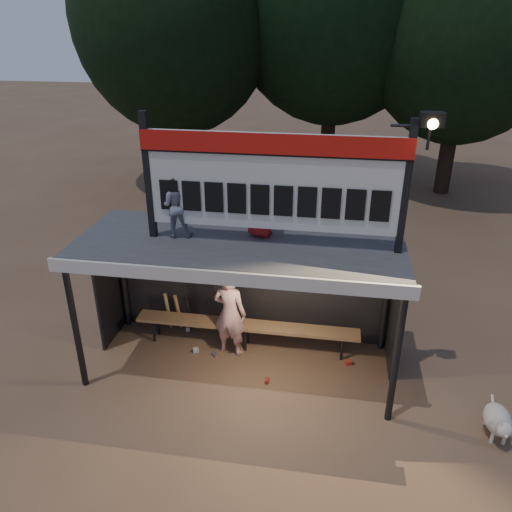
# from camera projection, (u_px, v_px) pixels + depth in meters

# --- Properties ---
(ground) EXTENTS (80.00, 80.00, 0.00)m
(ground) POSITION_uv_depth(u_px,v_px,m) (241.00, 365.00, 8.57)
(ground) COLOR brown
(ground) RESTS_ON ground
(player) EXTENTS (0.65, 0.49, 1.61)m
(player) POSITION_uv_depth(u_px,v_px,m) (230.00, 313.00, 8.56)
(player) COLOR white
(player) RESTS_ON ground
(child_a) EXTENTS (0.56, 0.47, 1.02)m
(child_a) POSITION_uv_depth(u_px,v_px,m) (175.00, 205.00, 7.56)
(child_a) COLOR gray
(child_a) RESTS_ON dugout_shelter
(child_b) EXTENTS (0.61, 0.49, 1.08)m
(child_b) POSITION_uv_depth(u_px,v_px,m) (261.00, 202.00, 7.56)
(child_b) COLOR #A41919
(child_b) RESTS_ON dugout_shelter
(dugout_shelter) EXTENTS (5.10, 2.08, 2.32)m
(dugout_shelter) POSITION_uv_depth(u_px,v_px,m) (242.00, 262.00, 8.00)
(dugout_shelter) COLOR #3A3A3C
(dugout_shelter) RESTS_ON ground
(scoreboard_assembly) EXTENTS (4.10, 0.27, 1.99)m
(scoreboard_assembly) POSITION_uv_depth(u_px,v_px,m) (276.00, 179.00, 7.06)
(scoreboard_assembly) COLOR black
(scoreboard_assembly) RESTS_ON dugout_shelter
(bench) EXTENTS (4.00, 0.35, 0.48)m
(bench) POSITION_uv_depth(u_px,v_px,m) (246.00, 326.00, 8.88)
(bench) COLOR #946D46
(bench) RESTS_ON ground
(tree_left) EXTENTS (6.46, 6.46, 9.27)m
(tree_left) POSITION_uv_depth(u_px,v_px,m) (174.00, 15.00, 15.72)
(tree_left) COLOR #2F2214
(tree_left) RESTS_ON ground
(tree_right) EXTENTS (6.08, 6.08, 8.72)m
(tree_right) POSITION_uv_depth(u_px,v_px,m) (468.00, 27.00, 14.98)
(tree_right) COLOR black
(tree_right) RESTS_ON ground
(dog) EXTENTS (0.36, 0.81, 0.49)m
(dog) POSITION_uv_depth(u_px,v_px,m) (498.00, 421.00, 6.99)
(dog) COLOR beige
(dog) RESTS_ON ground
(bats) EXTENTS (0.47, 0.32, 0.84)m
(bats) POSITION_uv_depth(u_px,v_px,m) (178.00, 312.00, 9.32)
(bats) COLOR #A5814D
(bats) RESTS_ON ground
(litter) EXTENTS (3.13, 1.37, 0.08)m
(litter) POSITION_uv_depth(u_px,v_px,m) (241.00, 354.00, 8.78)
(litter) COLOR #A9291D
(litter) RESTS_ON ground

